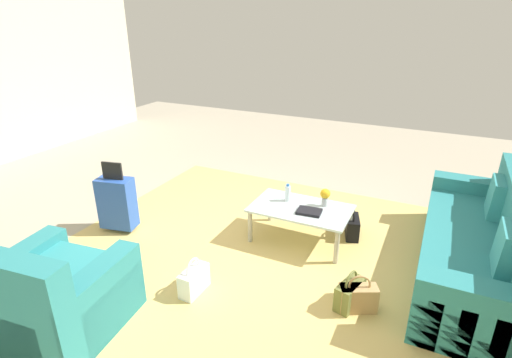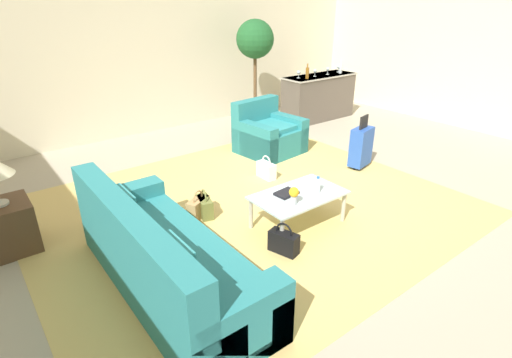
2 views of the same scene
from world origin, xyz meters
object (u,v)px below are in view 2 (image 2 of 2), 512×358
Objects in this scene: wine_glass_leftmost at (299,73)px; flower_vase at (294,194)px; handbag_black at (284,242)px; handbag_tan at (198,207)px; potted_ficus at (255,47)px; couch at (160,262)px; coffee_table_book at (286,193)px; wine_bottle_clear at (341,68)px; bar_console at (319,97)px; handbag_white at (266,170)px; wine_glass_rightmost at (339,67)px; wine_glass_left_of_centre at (315,71)px; handbag_olive at (205,206)px; side_table at (7,227)px; coffee_table at (298,198)px; water_bottle at (318,185)px; wine_glass_right_of_centre at (328,69)px; armchair at (267,135)px; suitcase_blue at (361,146)px; wine_bottle_amber at (307,73)px.

flower_vase is at bearing -133.53° from wine_glass_leftmost.
handbag_black and handbag_tan have the same top height.
couch is at bearing -136.45° from potted_ficus.
wine_bottle_clear reaches higher than coffee_table_book.
bar_console is 3.47m from handbag_white.
wine_glass_rightmost is 5.83m from handbag_black.
handbag_white is (-2.74, -1.77, -0.94)m from wine_glass_left_of_centre.
flower_vase reaches higher than coffee_table_book.
coffee_table_book is 0.27m from flower_vase.
coffee_table_book is 0.71× the size of handbag_olive.
wine_glass_leftmost and wine_glass_left_of_centre have the same top height.
side_table is at bearing -167.71° from wine_bottle_clear.
wine_bottle_clear is 0.84× the size of handbag_tan.
water_bottle reaches higher than coffee_table.
wine_glass_right_of_centre is (3.82, 2.99, 0.65)m from coffee_table_book.
handbag_tan is (-4.15, -2.18, -0.94)m from wine_glass_left_of_centre.
side_table is 3.37m from handbag_white.
side_table reaches higher than handbag_tan.
handbag_tan is (-4.34, -2.22, -0.37)m from bar_console.
side_table is (-4.09, -0.67, -0.03)m from armchair.
wine_glass_leftmost is 4.42m from handbag_olive.
coffee_table is 1.27× the size of suitcase_blue.
wine_glass_leftmost is at bearing 176.40° from bar_console.
coffee_table_book reaches higher than handbag_tan.
flower_vase is (-1.51, -2.32, 0.23)m from armchair.
suitcase_blue is (-1.00, -2.28, -0.72)m from wine_bottle_amber.
water_bottle is at bearing -28.07° from side_table.
wine_glass_leftmost is (2.90, 3.14, 0.71)m from coffee_table.
couch is 8.04× the size of wine_bottle_clear.
wine_glass_leftmost reaches higher than handbag_white.
coffee_table is at bearing -143.37° from wine_bottle_clear.
wine_glass_right_of_centre reaches higher than handbag_white.
wine_bottle_amber is at bearing -173.32° from wine_glass_right_of_centre.
coffee_table is 0.32m from flower_vase.
wine_glass_left_of_centre is 4.72m from handbag_olive.
handbag_white is at bearing -124.20° from potted_ficus.
water_bottle is at bearing -104.55° from handbag_white.
coffee_table is 3.01× the size of handbag_black.
suitcase_blue is (2.12, 0.62, -0.06)m from coffee_table_book.
handbag_olive is 1.00× the size of handbag_black.
coffee_table is 5.20m from wine_glass_rightmost.
wine_bottle_clear is (6.81, 1.48, 0.81)m from side_table.
handbag_white is (-2.44, -1.70, -0.95)m from wine_bottle_amber.
wine_glass_rightmost is 5.50m from handbag_tan.
water_bottle is at bearing -132.24° from wine_bottle_amber.
flower_vase reaches higher than handbag_olive.
wine_glass_rightmost reaches higher than couch.
flower_vase is at bearing -135.78° from wine_bottle_amber.
flower_vase is 1.33× the size of wine_glass_rightmost.
wine_glass_leftmost is (4.70, 3.24, 0.76)m from couch.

